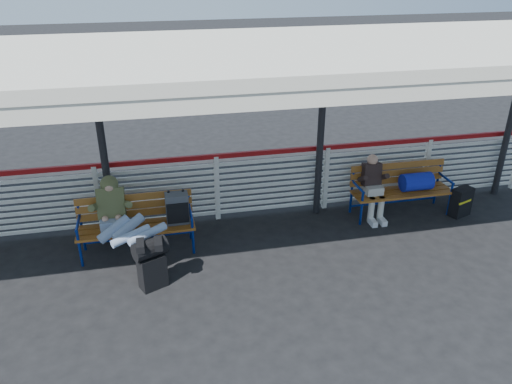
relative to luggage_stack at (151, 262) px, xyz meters
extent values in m
plane|color=black|center=(1.19, -0.09, -0.42)|extent=(60.00, 60.00, 0.00)
cube|color=silver|center=(1.19, 1.81, 0.18)|extent=(12.00, 0.04, 1.04)
cube|color=maroon|center=(1.19, 1.81, 0.78)|extent=(12.00, 0.06, 0.08)
cube|color=silver|center=(1.19, 0.81, 2.66)|extent=(12.60, 3.60, 0.16)
cube|color=silver|center=(1.19, -0.94, 2.53)|extent=(12.60, 0.06, 0.30)
cylinder|color=black|center=(-0.61, 1.66, 1.08)|extent=(0.12, 0.12, 3.00)
cylinder|color=black|center=(2.99, 1.66, 1.08)|extent=(0.12, 0.12, 3.00)
cylinder|color=black|center=(6.69, 1.66, 1.08)|extent=(0.12, 0.12, 3.00)
cube|color=black|center=(0.00, 0.00, -0.16)|extent=(0.43, 0.36, 0.51)
cylinder|color=black|center=(0.00, 0.00, 0.22)|extent=(0.53, 0.43, 0.26)
cube|color=#91541C|center=(-0.20, 0.95, 0.03)|extent=(1.80, 0.50, 0.04)
cube|color=#91541C|center=(-0.20, 1.21, 0.30)|extent=(1.80, 0.10, 0.40)
cylinder|color=navy|center=(-1.05, 0.75, -0.19)|extent=(0.04, 0.04, 0.45)
cylinder|color=navy|center=(0.65, 0.75, -0.19)|extent=(0.04, 0.04, 0.45)
cylinder|color=navy|center=(-1.05, 1.22, 0.03)|extent=(0.04, 0.04, 0.90)
cylinder|color=navy|center=(0.65, 1.22, 0.03)|extent=(0.04, 0.04, 0.90)
cube|color=#4F5257|center=(0.45, 0.97, 0.30)|extent=(0.36, 0.22, 0.50)
cube|color=#91541C|center=(4.45, 1.25, 0.03)|extent=(1.80, 0.50, 0.04)
cube|color=#91541C|center=(4.45, 1.51, 0.30)|extent=(1.80, 0.10, 0.40)
cylinder|color=navy|center=(3.60, 1.05, -0.19)|extent=(0.04, 0.04, 0.45)
cylinder|color=navy|center=(5.30, 1.05, -0.19)|extent=(0.04, 0.04, 0.45)
cylinder|color=navy|center=(3.60, 1.52, 0.03)|extent=(0.04, 0.04, 0.90)
cylinder|color=navy|center=(5.30, 1.52, 0.03)|extent=(0.04, 0.04, 0.90)
cylinder|color=#10119B|center=(4.70, 1.25, 0.21)|extent=(0.55, 0.32, 0.32)
cube|color=#97ABCB|center=(-0.55, 1.00, 0.12)|extent=(0.36, 0.26, 0.18)
cube|color=#494E29|center=(-0.55, 1.20, 0.38)|extent=(0.42, 0.38, 0.53)
sphere|color=#494E29|center=(-0.55, 1.30, 0.66)|extent=(0.28, 0.28, 0.28)
sphere|color=tan|center=(-0.55, 1.26, 0.65)|extent=(0.21, 0.21, 0.21)
cube|color=black|center=(-0.12, -0.06, 0.32)|extent=(0.11, 0.27, 0.10)
cube|color=black|center=(0.12, -0.06, 0.32)|extent=(0.11, 0.27, 0.10)
cube|color=beige|center=(3.90, 1.28, 0.11)|extent=(0.30, 0.24, 0.16)
cube|color=black|center=(3.90, 1.42, 0.36)|extent=(0.32, 0.23, 0.42)
sphere|color=tan|center=(3.90, 1.44, 0.63)|extent=(0.19, 0.19, 0.19)
cylinder|color=beige|center=(3.81, 1.10, -0.18)|extent=(0.11, 0.11, 0.46)
cylinder|color=beige|center=(3.99, 1.10, -0.18)|extent=(0.11, 0.11, 0.46)
cube|color=silver|center=(3.81, 1.00, -0.37)|extent=(0.10, 0.24, 0.10)
cube|color=silver|center=(3.99, 1.00, -0.37)|extent=(0.10, 0.24, 0.10)
cube|color=black|center=(5.50, 1.00, -0.15)|extent=(0.43, 0.33, 0.53)
cube|color=gold|center=(5.50, 0.88, -0.10)|extent=(0.31, 0.13, 0.04)
camera|label=1|loc=(0.20, -6.03, 3.94)|focal=35.00mm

